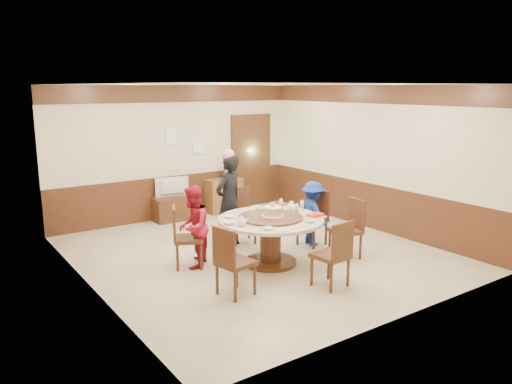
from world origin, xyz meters
TOP-DOWN VIEW (x-y plane):
  - room at (0.01, 0.01)m, footprint 6.00×6.04m
  - banquet_table at (-0.12, -0.56)m, footprint 1.66×1.66m
  - chair_0 at (1.09, -0.19)m, footprint 0.53×0.52m
  - chair_1 at (0.16, 0.67)m, footprint 0.55×0.55m
  - chair_2 at (-1.26, 0.07)m, footprint 0.59×0.59m
  - chair_3 at (-1.23, -1.27)m, footprint 0.52×0.51m
  - chair_4 at (0.04, -1.79)m, footprint 0.48×0.49m
  - chair_5 at (1.10, -1.02)m, footprint 0.52×0.51m
  - person_standing at (-0.16, 0.60)m, footprint 0.69×0.56m
  - person_red at (-1.17, 0.03)m, footprint 0.77×0.79m
  - person_blue at (1.10, -0.17)m, footprint 0.46×0.76m
  - birthday_cake at (-0.08, -0.57)m, footprint 0.34×0.34m
  - teapot_left at (-0.73, -0.66)m, footprint 0.17×0.15m
  - teapot_right at (0.48, -0.33)m, footprint 0.17×0.15m
  - bowl_0 at (-0.63, -0.18)m, footprint 0.14×0.14m
  - bowl_1 at (0.23, -1.10)m, footprint 0.15×0.15m
  - bowl_2 at (-0.53, -1.05)m, footprint 0.14×0.14m
  - bowl_3 at (0.50, -0.75)m, footprint 0.12×0.12m
  - bowl_4 at (-0.83, -0.49)m, footprint 0.17×0.17m
  - bowl_5 at (0.07, 0.05)m, footprint 0.15×0.15m
  - saucer_near at (-0.37, -1.21)m, footprint 0.18×0.18m
  - saucer_far at (0.33, -0.06)m, footprint 0.18×0.18m
  - shrimp_platter at (0.50, -0.93)m, footprint 0.30×0.20m
  - bottle_0 at (0.35, -0.63)m, footprint 0.06×0.06m
  - bottle_1 at (0.60, -0.47)m, footprint 0.06×0.06m
  - bottle_2 at (0.38, -0.18)m, footprint 0.06×0.06m
  - tv_stand at (-0.21, 2.75)m, footprint 0.85×0.45m
  - television at (-0.21, 2.75)m, footprint 0.72×0.20m
  - side_cabinet at (1.04, 2.78)m, footprint 0.80×0.40m
  - thermos at (1.11, 2.78)m, footprint 0.15×0.15m
  - notice_left at (-0.10, 2.96)m, footprint 0.25×0.00m
  - notice_right at (0.55, 2.96)m, footprint 0.30×0.00m

SIDE VIEW (x-z plane):
  - tv_stand at x=-0.21m, z-range 0.00..0.50m
  - chair_0 at x=1.09m, z-range -0.18..0.79m
  - chair_1 at x=0.16m, z-range -0.18..0.79m
  - chair_2 at x=-1.26m, z-range -0.18..0.79m
  - chair_3 at x=-1.23m, z-range -0.18..0.79m
  - chair_4 at x=0.04m, z-range -0.18..0.79m
  - chair_5 at x=1.10m, z-range -0.18..0.79m
  - side_cabinet at x=1.04m, z-range 0.00..0.75m
  - banquet_table at x=-0.12m, z-range 0.14..0.92m
  - person_blue at x=1.10m, z-range 0.00..1.14m
  - person_red at x=-1.17m, z-range 0.00..1.29m
  - television at x=-0.21m, z-range 0.50..0.91m
  - saucer_near at x=-0.37m, z-range 0.75..0.76m
  - saucer_far at x=0.33m, z-range 0.75..0.76m
  - bowl_0 at x=-0.63m, z-range 0.75..0.78m
  - bowl_2 at x=-0.53m, z-range 0.75..0.79m
  - bowl_3 at x=0.50m, z-range 0.75..0.79m
  - bowl_4 at x=-0.83m, z-range 0.75..0.79m
  - bowl_1 at x=0.23m, z-range 0.75..0.80m
  - bowl_5 at x=0.07m, z-range 0.75..0.80m
  - shrimp_platter at x=0.50m, z-range 0.75..0.81m
  - teapot_left at x=-0.73m, z-range 0.75..0.87m
  - teapot_right at x=0.48m, z-range 0.75..0.87m
  - person_standing at x=-0.16m, z-range 0.00..1.64m
  - bottle_0 at x=0.35m, z-range 0.75..0.91m
  - bottle_1 at x=0.60m, z-range 0.75..0.91m
  - bottle_2 at x=0.38m, z-range 0.75..0.91m
  - birthday_cake at x=-0.08m, z-range 0.75..0.97m
  - thermos at x=1.11m, z-range 0.75..1.13m
  - room at x=0.01m, z-range -0.34..2.50m
  - notice_right at x=0.55m, z-range 1.34..1.56m
  - notice_left at x=-0.10m, z-range 1.57..1.93m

